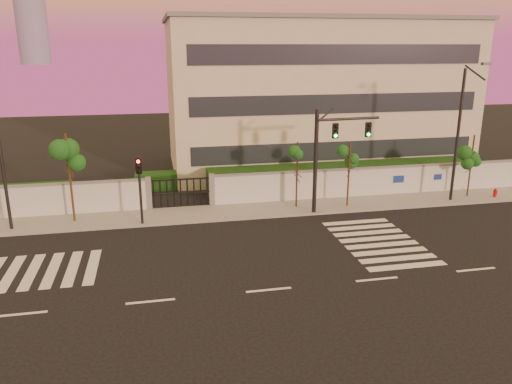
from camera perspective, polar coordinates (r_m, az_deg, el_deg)
ground at (r=21.91m, az=1.46°, el=-11.13°), size 120.00×120.00×0.00m
sidewalk at (r=31.39m, az=-2.88°, el=-2.27°), size 60.00×3.00×0.15m
perimeter_wall at (r=32.52m, az=-3.13°, el=0.23°), size 60.00×0.36×2.20m
hedge_row at (r=35.35m, az=-2.10°, el=1.15°), size 41.00×4.25×1.80m
institutional_building at (r=43.23m, az=6.65°, el=11.06°), size 24.40×12.40×12.25m
road_markings at (r=24.98m, az=-4.07°, el=-7.52°), size 57.00×7.62×0.02m
street_tree_c at (r=30.48m, az=-20.65°, el=3.66°), size 1.58×1.25×5.37m
street_tree_d at (r=31.47m, az=4.76°, el=3.67°), size 1.34×1.07×4.36m
street_tree_e at (r=32.11m, az=10.66°, el=3.61°), size 1.39×1.10×4.29m
street_tree_f at (r=36.65m, az=23.51°, el=4.22°), size 1.37×1.09×4.39m
traffic_signal_main at (r=30.53m, az=8.35°, el=4.91°), size 4.13×0.51×6.53m
traffic_signal_secondary at (r=29.13m, az=-13.15°, el=1.08°), size 0.32×0.33×4.15m
streetlight_west at (r=30.29m, az=-27.26°, el=3.97°), size 0.50×2.02×8.41m
streetlight_east at (r=34.81m, az=22.31°, el=6.67°), size 0.55×2.21×9.17m
fire_hydrant at (r=37.77m, az=25.65°, el=-0.19°), size 0.29×0.28×0.76m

